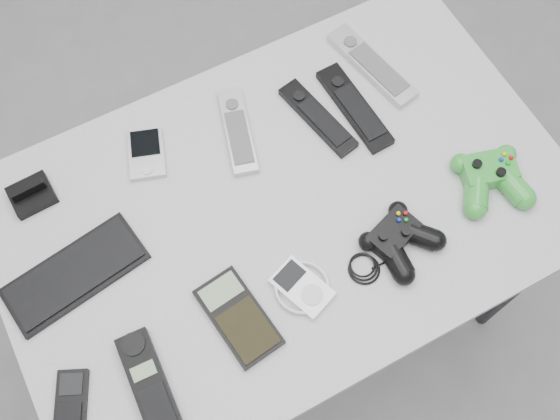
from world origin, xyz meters
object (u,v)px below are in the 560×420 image
controller_black (399,238)px  remote_black_b (354,107)px  remote_silver_a (238,131)px  remote_black_a (318,117)px  mobile_phone (71,404)px  pda_keyboard (75,273)px  calculator (238,317)px  mp3_player (302,287)px  pda (146,154)px  controller_green (491,176)px  remote_silver_b (372,65)px  cordless_handset (149,384)px  desk (283,219)px

controller_black → remote_black_b: bearing=56.8°
remote_silver_a → controller_black: size_ratio=0.87×
remote_black_a → mobile_phone: bearing=-166.5°
pda_keyboard → calculator: size_ratio=1.51×
remote_silver_a → mp3_player: 0.33m
controller_black → pda: bearing=112.9°
pda_keyboard → controller_green: controller_green is taller
remote_black_b → controller_green: (0.14, -0.25, 0.01)m
mp3_player → controller_black: size_ratio=0.48×
pda → calculator: 0.36m
pda_keyboard → remote_black_b: size_ratio=1.19×
mobile_phone → pda_keyboard: bearing=92.5°
pda → remote_black_a: (0.33, -0.08, 0.00)m
remote_silver_b → cordless_handset: bearing=-161.5°
remote_black_a → calculator: size_ratio=1.16×
remote_black_a → desk: bearing=-149.2°
remote_silver_a → mobile_phone: 0.57m
mobile_phone → cordless_handset: cordless_handset is taller
controller_black → controller_green: bearing=-12.0°
remote_silver_a → controller_black: bearing=-49.8°
mobile_phone → mp3_player: same height
pda → mobile_phone: bearing=-109.3°
pda → remote_black_b: 0.41m
pda_keyboard → controller_green: (0.74, -0.19, 0.02)m
pda → cordless_handset: size_ratio=0.59×
cordless_handset → pda: bearing=70.2°
remote_black_a → mp3_player: same height
remote_black_b → calculator: remote_black_b is taller
pda_keyboard → mobile_phone: (-0.08, -0.21, 0.00)m
pda_keyboard → calculator: (0.22, -0.20, 0.00)m
pda_keyboard → pda: size_ratio=2.38×
remote_silver_a → remote_black_b: (0.23, -0.06, -0.00)m
pda_keyboard → pda: (0.20, 0.16, 0.00)m
cordless_handset → controller_black: controller_black is taller
remote_black_a → remote_black_b: 0.08m
remote_black_b → cordless_handset: bearing=-154.4°
calculator → controller_black: size_ratio=0.76×
remote_silver_b → controller_green: (0.06, -0.32, 0.01)m
remote_silver_b → cordless_handset: cordless_handset is taller
desk → remote_black_a: bearing=41.9°
mobile_phone → controller_green: controller_green is taller
remote_silver_a → controller_green: 0.48m
pda → mp3_player: mp3_player is taller
desk → mp3_player: size_ratio=10.12×
pda_keyboard → remote_black_b: remote_black_b is taller
remote_black_b → calculator: (-0.39, -0.27, -0.00)m
remote_black_b → controller_green: size_ratio=1.43×
cordless_handset → remote_silver_b: bearing=32.5°
pda_keyboard → cordless_handset: 0.24m
remote_silver_b → cordless_handset: size_ratio=1.24×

